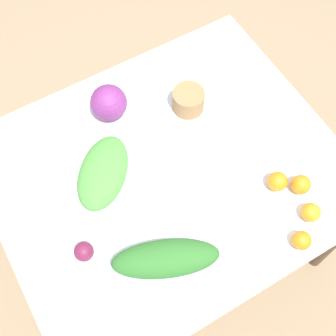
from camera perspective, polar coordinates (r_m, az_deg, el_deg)
The scene contains 11 objects.
ground_plane at distance 2.41m, azimuth 0.00°, elevation -8.44°, with size 8.00×8.00×0.00m, color #937A5B.
dining_table at distance 1.80m, azimuth 0.00°, elevation -1.64°, with size 1.26×1.06×0.75m.
cabbage_purple at distance 1.80m, azimuth -7.24°, elevation 7.91°, with size 0.14×0.14×0.14m, color #7A2D75.
paper_bag at distance 1.83m, azimuth 2.50°, elevation 8.25°, with size 0.12×0.12×0.09m, color #997047.
greens_bunch_scallion at distance 1.55m, azimuth -0.29°, elevation -10.99°, with size 0.36×0.13×0.10m, color #2D6B28.
greens_bunch_chard at distance 1.68m, azimuth -7.93°, elevation -0.53°, with size 0.30×0.17×0.08m, color #4C933D.
beet_root at distance 1.59m, azimuth -10.22°, elevation -9.99°, with size 0.07×0.07×0.07m, color maroon.
orange_0 at distance 1.64m, azimuth 15.98°, elevation -8.48°, with size 0.07×0.07×0.07m, color orange.
orange_1 at distance 1.70m, azimuth 13.21°, elevation -1.60°, with size 0.07×0.07×0.07m, color orange.
orange_2 at distance 1.69m, azimuth 17.03°, elevation -5.20°, with size 0.07×0.07×0.07m, color orange.
orange_3 at distance 1.72m, azimuth 15.90°, elevation -1.96°, with size 0.07×0.07×0.07m, color orange.
Camera 1 is at (0.39, 0.67, 2.28)m, focal length 50.00 mm.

